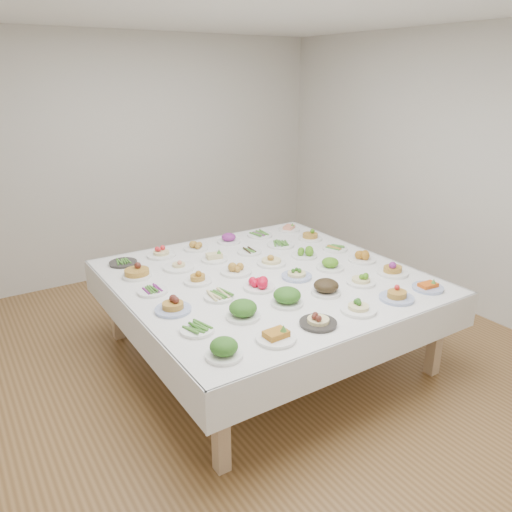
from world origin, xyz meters
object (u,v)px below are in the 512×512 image
dish_18 (153,290)px  dish_0 (224,349)px  dish_35 (289,228)px  display_table (266,283)px

dish_18 → dish_0: bearing=-89.6°
dish_18 → dish_35: dish_35 is taller
display_table → dish_35: dish_35 is taller
display_table → dish_18: 0.95m
dish_0 → dish_18: 1.11m
display_table → dish_0: (-0.92, -0.92, 0.12)m
dish_0 → dish_35: bearing=45.1°
display_table → dish_35: bearing=45.0°
dish_35 → display_table: bearing=-135.0°
dish_35 → dish_18: bearing=-158.3°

